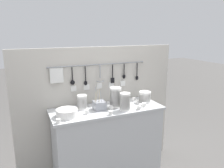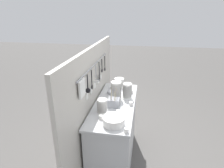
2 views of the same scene
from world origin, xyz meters
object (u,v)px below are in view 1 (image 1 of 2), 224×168
(cup_back_left, at_px, (137,102))
(cup_edge_far, at_px, (70,109))
(cup_edge_near, at_px, (134,99))
(cup_mid_row, at_px, (139,108))
(bowl_stack_back_corner, at_px, (125,102))
(plate_stack, at_px, (67,113))
(steel_mixing_bowl, at_px, (123,101))
(cutlery_caddy, at_px, (99,105))
(bowl_stack_nested_right, at_px, (82,102))
(cup_centre, at_px, (111,108))
(cup_front_left, at_px, (111,113))
(cup_by_caddy, at_px, (58,121))
(bowl_stack_wide_centre, at_px, (116,97))
(bowl_stack_short_front, at_px, (145,97))
(cup_back_right, at_px, (144,105))
(cup_beside_plates, at_px, (87,112))
(cup_front_right, at_px, (141,106))

(cup_back_left, relative_size, cup_edge_far, 1.00)
(cup_edge_far, bearing_deg, cup_edge_near, 2.45)
(cup_edge_near, bearing_deg, cup_mid_row, -107.82)
(bowl_stack_back_corner, bearing_deg, plate_stack, 173.69)
(steel_mixing_bowl, distance_m, cutlery_caddy, 0.38)
(bowl_stack_nested_right, distance_m, cup_centre, 0.35)
(bowl_stack_nested_right, height_order, cup_edge_near, bowl_stack_nested_right)
(cup_edge_far, bearing_deg, cup_centre, -17.92)
(cutlery_caddy, bearing_deg, cup_front_left, -75.99)
(bowl_stack_nested_right, bearing_deg, cup_by_caddy, -136.93)
(cup_front_left, bearing_deg, bowl_stack_wide_centre, 53.80)
(bowl_stack_nested_right, xyz_separation_m, steel_mixing_bowl, (0.55, -0.01, -0.06))
(bowl_stack_short_front, bearing_deg, cup_front_left, -158.20)
(cup_back_right, bearing_deg, cup_edge_near, 93.24)
(steel_mixing_bowl, distance_m, cup_by_caddy, 0.95)
(cup_back_right, bearing_deg, plate_stack, 176.83)
(cup_centre, xyz_separation_m, cup_mid_row, (0.31, -0.13, 0.00))
(plate_stack, distance_m, cup_mid_row, 0.84)
(cup_back_right, bearing_deg, cup_beside_plates, 176.88)
(cup_edge_near, bearing_deg, plate_stack, -168.38)
(cup_beside_plates, bearing_deg, cup_front_right, -5.08)
(cup_mid_row, bearing_deg, steel_mixing_bowl, 102.58)
(bowl_stack_back_corner, height_order, cup_front_left, bowl_stack_back_corner)
(bowl_stack_nested_right, height_order, cutlery_caddy, cutlery_caddy)
(cup_back_right, height_order, cup_mid_row, same)
(bowl_stack_nested_right, xyz_separation_m, cup_edge_near, (0.71, 0.02, -0.06))
(cup_edge_far, bearing_deg, bowl_stack_wide_centre, -8.58)
(bowl_stack_wide_centre, distance_m, cup_by_caddy, 0.78)
(bowl_stack_nested_right, xyz_separation_m, cup_front_left, (0.23, -0.32, -0.06))
(plate_stack, relative_size, cup_by_caddy, 4.97)
(bowl_stack_wide_centre, bearing_deg, cutlery_caddy, -178.38)
(cup_by_caddy, bearing_deg, cup_edge_near, 17.76)
(plate_stack, distance_m, cup_back_left, 0.93)
(plate_stack, height_order, cup_back_right, plate_stack)
(cutlery_caddy, relative_size, cup_by_caddy, 5.75)
(cup_back_right, relative_size, cup_beside_plates, 1.00)
(bowl_stack_short_front, relative_size, cup_by_caddy, 3.28)
(cutlery_caddy, bearing_deg, bowl_stack_nested_right, 149.30)
(bowl_stack_back_corner, bearing_deg, cup_beside_plates, 172.25)
(bowl_stack_back_corner, relative_size, cup_back_right, 4.47)
(plate_stack, height_order, cup_edge_far, plate_stack)
(bowl_stack_back_corner, relative_size, cup_mid_row, 4.47)
(plate_stack, xyz_separation_m, cutlery_caddy, (0.40, 0.07, 0.01))
(cup_back_left, relative_size, cup_beside_plates, 1.00)
(steel_mixing_bowl, distance_m, cup_back_right, 0.28)
(cup_front_left, height_order, cup_beside_plates, same)
(bowl_stack_nested_right, bearing_deg, cup_centre, -28.43)
(bowl_stack_back_corner, bearing_deg, bowl_stack_wide_centre, 110.62)
(cup_front_left, distance_m, cup_centre, 0.17)
(cup_mid_row, distance_m, cup_by_caddy, 0.96)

